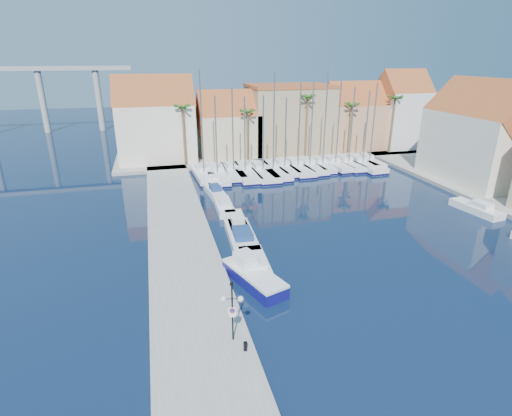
# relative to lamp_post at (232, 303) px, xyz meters

# --- Properties ---
(ground) EXTENTS (260.00, 260.00, 0.00)m
(ground) POSITION_rel_lamp_post_xyz_m (7.11, 0.49, -3.11)
(ground) COLOR black
(ground) RESTS_ON ground
(quay_west) EXTENTS (6.00, 77.00, 0.50)m
(quay_west) POSITION_rel_lamp_post_xyz_m (-1.89, 13.99, -2.86)
(quay_west) COLOR gray
(quay_west) RESTS_ON ground
(shore_north) EXTENTS (54.00, 16.00, 0.50)m
(shore_north) POSITION_rel_lamp_post_xyz_m (17.11, 48.49, -2.86)
(shore_north) COLOR gray
(shore_north) RESTS_ON ground
(lamp_post) EXTENTS (1.32, 0.61, 3.98)m
(lamp_post) POSITION_rel_lamp_post_xyz_m (0.00, 0.00, 0.00)
(lamp_post) COLOR black
(lamp_post) RESTS_ON quay_west
(bollard) EXTENTS (0.23, 0.23, 0.57)m
(bollard) POSITION_rel_lamp_post_xyz_m (0.51, -1.11, -2.33)
(bollard) COLOR black
(bollard) RESTS_ON quay_west
(fishing_boat) EXTENTS (4.02, 6.57, 2.18)m
(fishing_boat) POSITION_rel_lamp_post_xyz_m (2.92, 6.69, -2.39)
(fishing_boat) COLOR #10105F
(fishing_boat) RESTS_ON ground
(motorboat_west_0) EXTENTS (2.47, 6.49, 1.40)m
(motorboat_west_0) POSITION_rel_lamp_post_xyz_m (3.63, 8.34, -2.60)
(motorboat_west_0) COLOR white
(motorboat_west_0) RESTS_ON ground
(motorboat_west_1) EXTENTS (2.79, 7.61, 1.40)m
(motorboat_west_1) POSITION_rel_lamp_post_xyz_m (3.74, 14.31, -2.60)
(motorboat_west_1) COLOR white
(motorboat_west_1) RESTS_ON ground
(motorboat_west_2) EXTENTS (2.20, 5.88, 1.40)m
(motorboat_west_2) POSITION_rel_lamp_post_xyz_m (4.03, 17.88, -2.60)
(motorboat_west_2) COLOR white
(motorboat_west_2) RESTS_ON ground
(motorboat_west_3) EXTENTS (1.99, 5.69, 1.40)m
(motorboat_west_3) POSITION_rel_lamp_post_xyz_m (3.62, 22.75, -2.60)
(motorboat_west_3) COLOR white
(motorboat_west_3) RESTS_ON ground
(motorboat_west_4) EXTENTS (2.20, 5.51, 1.40)m
(motorboat_west_4) POSITION_rel_lamp_post_xyz_m (3.41, 28.51, -2.60)
(motorboat_west_4) COLOR white
(motorboat_west_4) RESTS_ON ground
(motorboat_west_5) EXTENTS (2.08, 5.54, 1.40)m
(motorboat_west_5) POSITION_rel_lamp_post_xyz_m (3.97, 32.79, -2.60)
(motorboat_west_5) COLOR white
(motorboat_west_5) RESTS_ON ground
(motorboat_west_6) EXTENTS (2.20, 6.74, 1.40)m
(motorboat_west_6) POSITION_rel_lamp_post_xyz_m (4.11, 37.42, -2.60)
(motorboat_west_6) COLOR white
(motorboat_west_6) RESTS_ON ground
(motorboat_east_1) EXTENTS (2.68, 6.20, 1.40)m
(motorboat_east_1) POSITION_rel_lamp_post_xyz_m (31.12, 14.92, -2.60)
(motorboat_east_1) COLOR white
(motorboat_east_1) RESTS_ON ground
(sailboat_0) EXTENTS (3.08, 9.96, 14.95)m
(sailboat_0) POSITION_rel_lamp_post_xyz_m (3.06, 36.45, -2.49)
(sailboat_0) COLOR white
(sailboat_0) RESTS_ON ground
(sailboat_1) EXTENTS (3.51, 10.99, 11.62)m
(sailboat_1) POSITION_rel_lamp_post_xyz_m (4.97, 36.00, -2.55)
(sailboat_1) COLOR white
(sailboat_1) RESTS_ON ground
(sailboat_2) EXTENTS (2.67, 9.53, 12.47)m
(sailboat_2) POSITION_rel_lamp_post_xyz_m (7.48, 36.72, -2.52)
(sailboat_2) COLOR white
(sailboat_2) RESTS_ON ground
(sailboat_3) EXTENTS (3.03, 11.12, 11.41)m
(sailboat_3) POSITION_rel_lamp_post_xyz_m (9.04, 36.08, -2.55)
(sailboat_3) COLOR white
(sailboat_3) RESTS_ON ground
(sailboat_4) EXTENTS (3.14, 11.35, 11.54)m
(sailboat_4) POSITION_rel_lamp_post_xyz_m (11.67, 35.80, -2.55)
(sailboat_4) COLOR white
(sailboat_4) RESTS_ON ground
(sailboat_5) EXTENTS (3.32, 10.91, 14.52)m
(sailboat_5) POSITION_rel_lamp_post_xyz_m (13.26, 35.97, -2.51)
(sailboat_5) COLOR white
(sailboat_5) RESTS_ON ground
(sailboat_6) EXTENTS (2.75, 9.43, 11.05)m
(sailboat_6) POSITION_rel_lamp_post_xyz_m (15.39, 36.82, -2.54)
(sailboat_6) COLOR white
(sailboat_6) RESTS_ON ground
(sailboat_7) EXTENTS (2.78, 10.33, 13.05)m
(sailboat_7) POSITION_rel_lamp_post_xyz_m (17.46, 36.68, -2.52)
(sailboat_7) COLOR white
(sailboat_7) RESTS_ON ground
(sailboat_8) EXTENTS (3.14, 9.84, 13.21)m
(sailboat_8) POSITION_rel_lamp_post_xyz_m (19.43, 36.83, -2.51)
(sailboat_8) COLOR white
(sailboat_8) RESTS_ON ground
(sailboat_9) EXTENTS (2.73, 8.29, 14.61)m
(sailboat_9) POSITION_rel_lamp_post_xyz_m (21.63, 36.69, -2.44)
(sailboat_9) COLOR white
(sailboat_9) RESTS_ON ground
(sailboat_10) EXTENTS (2.97, 8.96, 13.11)m
(sailboat_10) POSITION_rel_lamp_post_xyz_m (23.77, 36.81, -2.49)
(sailboat_10) COLOR white
(sailboat_10) RESTS_ON ground
(sailboat_11) EXTENTS (2.74, 9.08, 12.31)m
(sailboat_11) POSITION_rel_lamp_post_xyz_m (25.97, 36.68, -2.51)
(sailboat_11) COLOR white
(sailboat_11) RESTS_ON ground
(sailboat_12) EXTENTS (3.55, 11.29, 11.77)m
(sailboat_12) POSITION_rel_lamp_post_xyz_m (28.17, 36.29, -2.55)
(sailboat_12) COLOR white
(sailboat_12) RESTS_ON ground
(sailboat_13) EXTENTS (2.49, 8.44, 12.87)m
(sailboat_13) POSITION_rel_lamp_post_xyz_m (29.99, 37.19, -2.49)
(sailboat_13) COLOR white
(sailboat_13) RESTS_ON ground
(building_0) EXTENTS (12.30, 9.00, 13.50)m
(building_0) POSITION_rel_lamp_post_xyz_m (-2.89, 47.49, 3.41)
(building_0) COLOR beige
(building_0) RESTS_ON shore_north
(building_1) EXTENTS (10.30, 8.00, 11.00)m
(building_1) POSITION_rel_lamp_post_xyz_m (9.11, 47.49, 2.19)
(building_1) COLOR beige
(building_1) RESTS_ON shore_north
(building_2) EXTENTS (14.20, 10.20, 11.50)m
(building_2) POSITION_rel_lamp_post_xyz_m (20.11, 48.49, 3.15)
(building_2) COLOR tan
(building_2) RESTS_ON shore_north
(building_3) EXTENTS (10.30, 8.00, 12.00)m
(building_3) POSITION_rel_lamp_post_xyz_m (32.11, 47.49, 2.75)
(building_3) COLOR tan
(building_3) RESTS_ON shore_north
(building_4) EXTENTS (8.30, 8.00, 14.00)m
(building_4) POSITION_rel_lamp_post_xyz_m (41.11, 46.49, 3.86)
(building_4) COLOR white
(building_4) RESTS_ON shore_north
(building_6) EXTENTS (9.00, 14.30, 13.50)m
(building_6) POSITION_rel_lamp_post_xyz_m (39.11, 24.49, 3.41)
(building_6) COLOR beige
(building_6) RESTS_ON shore_east
(palm_0) EXTENTS (2.60, 2.60, 10.15)m
(palm_0) POSITION_rel_lamp_post_xyz_m (1.11, 42.49, 5.97)
(palm_0) COLOR brown
(palm_0) RESTS_ON shore_north
(palm_1) EXTENTS (2.60, 2.60, 9.15)m
(palm_1) POSITION_rel_lamp_post_xyz_m (11.11, 42.49, 5.03)
(palm_1) COLOR brown
(palm_1) RESTS_ON shore_north
(palm_2) EXTENTS (2.60, 2.60, 11.15)m
(palm_2) POSITION_rel_lamp_post_xyz_m (21.11, 42.49, 6.91)
(palm_2) COLOR brown
(palm_2) RESTS_ON shore_north
(palm_3) EXTENTS (2.60, 2.60, 9.65)m
(palm_3) POSITION_rel_lamp_post_xyz_m (29.11, 42.49, 5.50)
(palm_3) COLOR brown
(palm_3) RESTS_ON shore_north
(palm_4) EXTENTS (2.60, 2.60, 10.65)m
(palm_4) POSITION_rel_lamp_post_xyz_m (37.11, 42.49, 6.44)
(palm_4) COLOR brown
(palm_4) RESTS_ON shore_north
(viaduct) EXTENTS (48.00, 2.20, 14.45)m
(viaduct) POSITION_rel_lamp_post_xyz_m (-31.97, 82.49, 7.14)
(viaduct) COLOR #9E9E99
(viaduct) RESTS_ON ground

